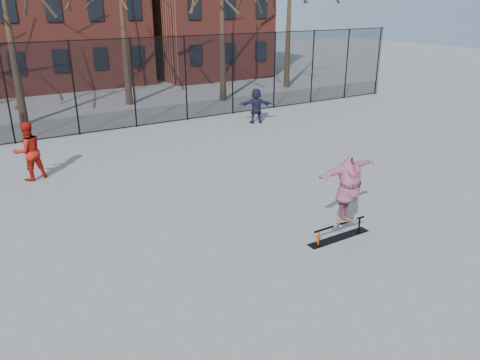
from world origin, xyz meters
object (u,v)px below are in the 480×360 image
skateboard (346,220)px  bystander_red (28,151)px  skate_rail (339,232)px  skater (348,188)px  bystander_navy (256,106)px

skateboard → bystander_red: size_ratio=0.39×
bystander_red → skate_rail: bearing=109.1°
skater → bystander_navy: size_ratio=1.21×
skate_rail → skater: size_ratio=0.91×
skateboard → skater: bearing=180.0°
skate_rail → skateboard: 0.34m
skateboard → bystander_navy: size_ratio=0.45×
skater → bystander_red: bearing=117.7°
skater → bystander_navy: (4.50, 10.79, -0.47)m
skate_rail → bystander_red: 10.15m
skate_rail → bystander_navy: size_ratio=1.10×
skate_rail → bystander_navy: bystander_navy is taller
skate_rail → bystander_red: bearing=124.5°
bystander_navy → skater: bearing=92.5°
skater → bystander_red: skater is taller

